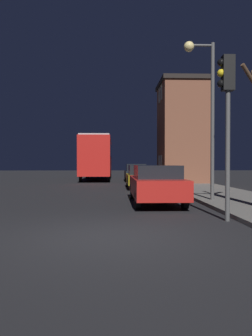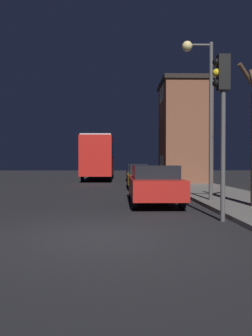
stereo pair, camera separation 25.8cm
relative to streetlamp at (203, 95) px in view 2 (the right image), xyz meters
name	(u,v)px [view 2 (the right image)]	position (x,y,z in m)	size (l,w,h in m)	color
ground_plane	(101,236)	(-3.51, -5.49, -4.06)	(120.00, 120.00, 0.00)	black
brick_building	(184,131)	(1.58, 11.72, -0.24)	(3.43, 4.36, 7.35)	brown
streetlamp	(203,95)	(0.00, 0.00, 0.00)	(1.16, 0.38, 5.93)	#4C4C4C
traffic_light	(222,102)	(-0.50, -3.87, -1.00)	(0.43, 0.24, 4.26)	#4C4C4C
bus	(99,155)	(-4.97, 17.19, -1.83)	(2.50, 9.69, 3.76)	red
car_near_lane	(154,183)	(-1.86, -0.15, -3.31)	(1.72, 4.74, 1.42)	#B21E19
car_mid_lane	(143,176)	(-1.72, 7.09, -3.35)	(1.85, 3.93, 1.38)	olive
car_far_lane	(137,172)	(-1.66, 14.70, -3.32)	(1.75, 4.04, 1.43)	black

